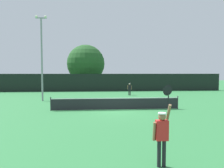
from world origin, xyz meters
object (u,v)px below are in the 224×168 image
(player_serving, at_px, (162,131))
(tennis_ball, at_px, (99,104))
(light_pole, at_px, (42,53))
(player_receiving, at_px, (130,88))
(parked_car_near, at_px, (61,84))
(parked_car_mid, at_px, (138,83))
(large_tree, at_px, (86,64))

(player_serving, distance_m, tennis_ball, 12.80)
(light_pole, bearing_deg, player_receiving, 24.53)
(parked_car_near, bearing_deg, parked_car_mid, 2.64)
(player_serving, bearing_deg, parked_car_mid, 79.42)
(player_serving, height_order, light_pole, light_pole)
(large_tree, distance_m, parked_car_near, 6.07)
(parked_car_mid, bearing_deg, large_tree, -160.84)
(light_pole, bearing_deg, parked_car_near, 93.08)
(player_serving, bearing_deg, large_tree, 97.08)
(parked_car_mid, bearing_deg, light_pole, -124.12)
(parked_car_mid, bearing_deg, player_receiving, -103.68)
(player_serving, relative_size, tennis_ball, 37.98)
(parked_car_mid, bearing_deg, tennis_ball, -108.18)
(parked_car_near, bearing_deg, player_serving, -82.52)
(player_receiving, xyz_separation_m, tennis_ball, (-4.12, -7.61, -0.92))
(tennis_ball, height_order, parked_car_mid, parked_car_mid)
(player_receiving, xyz_separation_m, large_tree, (-6.27, 11.56, 3.70))
(parked_car_mid, bearing_deg, player_serving, -98.31)
(tennis_ball, relative_size, parked_car_mid, 0.02)
(parked_car_near, height_order, parked_car_mid, same)
(large_tree, relative_size, parked_car_near, 1.84)
(player_receiving, bearing_deg, tennis_ball, 61.56)
(player_receiving, distance_m, parked_car_near, 16.27)
(player_serving, distance_m, light_pole, 17.88)
(large_tree, distance_m, parked_car_mid, 11.62)
(player_serving, xyz_separation_m, player_receiving, (2.32, 20.24, -0.20))
(tennis_ball, height_order, light_pole, light_pole)
(player_receiving, distance_m, parked_car_mid, 15.33)
(player_serving, height_order, player_receiving, player_serving)
(player_receiving, xyz_separation_m, light_pole, (-10.03, -4.57, 4.06))
(tennis_ball, distance_m, light_pole, 8.30)
(tennis_ball, xyz_separation_m, light_pole, (-5.90, 3.03, 4.98))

